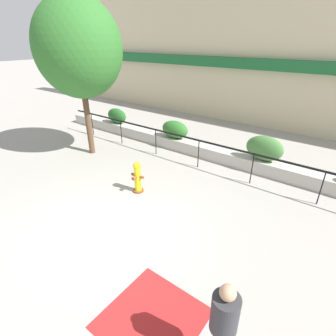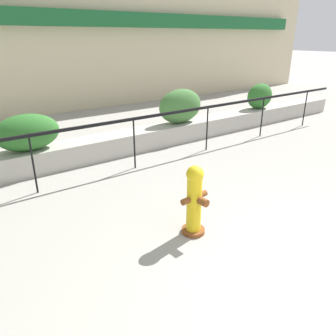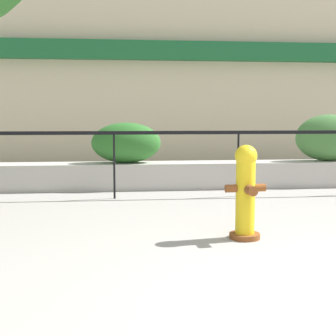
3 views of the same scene
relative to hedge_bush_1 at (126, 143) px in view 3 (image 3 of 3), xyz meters
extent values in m
cube|color=beige|center=(1.92, 6.00, 3.11)|extent=(30.00, 1.00, 8.00)
cube|color=#195B2D|center=(1.92, 5.32, 2.47)|extent=(27.00, 0.36, 0.56)
cube|color=#B7B2A8|center=(1.92, 0.00, -0.64)|extent=(18.00, 0.70, 0.50)
cube|color=black|center=(1.92, -1.10, 0.23)|extent=(15.00, 0.05, 0.06)
cylinder|color=black|center=(-0.22, -1.10, -0.31)|extent=(0.04, 0.04, 1.15)
cylinder|color=black|center=(1.92, -1.10, -0.31)|extent=(0.04, 0.04, 1.15)
ellipsoid|color=#2D6B28|center=(0.00, 0.00, 0.00)|extent=(1.33, 0.70, 0.78)
ellipsoid|color=#427538|center=(4.06, 0.00, 0.08)|extent=(1.37, 0.60, 0.93)
cylinder|color=brown|center=(1.30, -3.87, -0.86)|extent=(0.38, 0.38, 0.06)
cylinder|color=gold|center=(1.30, -3.87, -0.40)|extent=(0.24, 0.24, 0.85)
sphere|color=gold|center=(1.30, -3.87, 0.07)|extent=(0.25, 0.25, 0.25)
cylinder|color=brown|center=(1.31, -4.05, -0.30)|extent=(0.12, 0.15, 0.11)
cylinder|color=brown|center=(1.13, -3.89, -0.30)|extent=(0.13, 0.10, 0.09)
cylinder|color=brown|center=(1.47, -3.86, -0.30)|extent=(0.13, 0.10, 0.09)
camera|label=1|loc=(6.61, -9.25, 3.74)|focal=28.00mm
camera|label=2|loc=(-1.49, -7.08, 1.87)|focal=35.00mm
camera|label=3|loc=(-0.12, -9.02, 0.52)|focal=50.00mm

